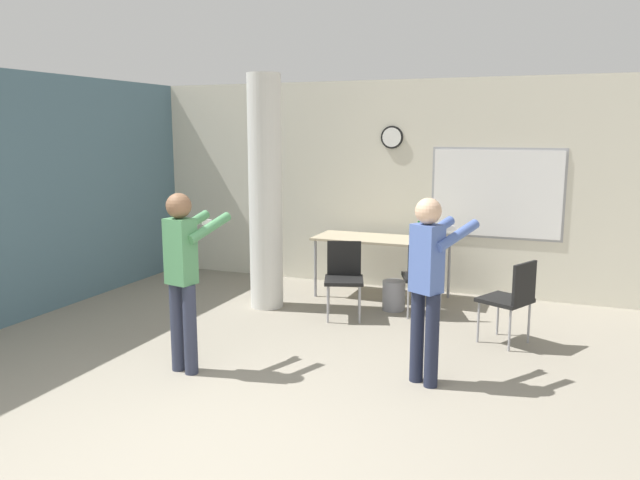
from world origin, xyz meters
The scene contains 12 objects.
ground_plane centered at (0.00, 0.00, 0.00)m, with size 24.00×24.00×0.00m, color gray.
wall_left_accent centered at (-3.50, 2.50, 1.40)m, with size 0.12×7.00×2.80m.
wall_back centered at (0.03, 5.06, 1.40)m, with size 8.00×0.15×2.80m.
support_pillar centered at (-1.13, 3.51, 1.40)m, with size 0.40×0.40×2.80m.
folding_table centered at (0.07, 4.44, 0.73)m, with size 1.75×0.69×0.78m.
bottle_on_table centered at (0.51, 4.58, 0.87)m, with size 0.08×0.08×0.23m.
waste_bin centered at (0.37, 3.92, 0.18)m, with size 0.26×0.26×0.36m.
chair_table_right centered at (0.75, 3.80, 0.51)m, with size 0.57×0.57×0.87m.
chair_mid_room centered at (1.78, 3.16, 0.51)m, with size 0.59×0.59×0.87m.
chair_table_front centered at (-0.10, 3.45, 0.51)m, with size 0.56×0.56×0.87m.
person_playing_front centered at (-0.87, 1.37, 0.95)m, with size 0.44×0.66×1.62m.
person_playing_side centered at (1.19, 1.88, 0.95)m, with size 0.54×0.67×1.61m.
Camera 1 is at (2.21, -3.18, 2.16)m, focal length 35.00 mm.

